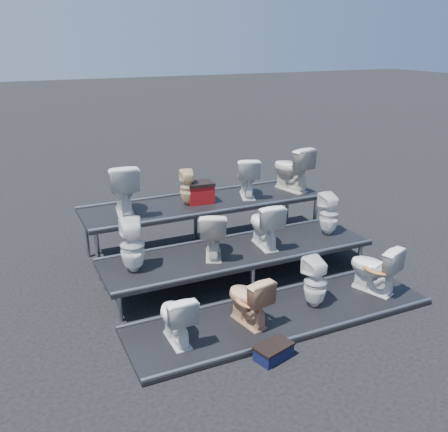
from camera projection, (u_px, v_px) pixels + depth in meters
name	position (u px, v px, depth m)	size (l,w,h in m)	color
ground	(238.00, 277.00, 7.81)	(80.00, 80.00, 0.00)	black
tier_front	(281.00, 315.00, 6.69)	(4.20, 1.20, 0.06)	black
tier_mid	(238.00, 264.00, 7.73)	(4.20, 1.20, 0.46)	black
tier_back	(205.00, 225.00, 8.77)	(4.20, 1.20, 0.86)	black
toilet_0	(176.00, 317.00, 5.98)	(0.37, 0.65, 0.66)	silver
toilet_1	(248.00, 299.00, 6.37)	(0.38, 0.67, 0.68)	tan
toilet_2	(315.00, 282.00, 6.77)	(0.32, 0.32, 0.70)	silver
toilet_3	(374.00, 268.00, 7.17)	(0.41, 0.72, 0.73)	silver
toilet_4	(132.00, 246.00, 6.88)	(0.34, 0.35, 0.76)	silver
toilet_5	(213.00, 233.00, 7.36)	(0.40, 0.70, 0.71)	beige
toilet_6	(265.00, 224.00, 7.71)	(0.40, 0.71, 0.72)	silver
toilet_7	(329.00, 214.00, 8.20)	(0.31, 0.32, 0.69)	silver
toilet_8	(123.00, 189.00, 7.93)	(0.47, 0.82, 0.83)	silver
toilet_9	(188.00, 188.00, 8.40)	(0.27, 0.27, 0.60)	#D6BA87
toilet_10	(247.00, 177.00, 8.83)	(0.40, 0.70, 0.71)	silver
toilet_11	(291.00, 168.00, 9.17)	(0.46, 0.81, 0.82)	beige
red_crate	(200.00, 194.00, 8.55)	(0.44, 0.35, 0.31)	#9F1114
step_stool	(273.00, 353.00, 5.83)	(0.43, 0.26, 0.15)	#0E1233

